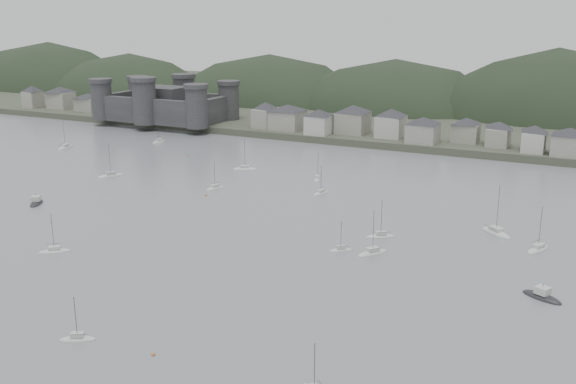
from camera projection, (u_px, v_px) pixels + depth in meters
The scene contains 10 objects.
ground at pixel (103, 322), 118.60m from camera, with size 900.00×900.00×0.00m, color slate.
far_shore_land at pixel (461, 108), 372.74m from camera, with size 900.00×250.00×3.00m, color #383D2D.
forested_ridge at pixel (458, 139), 351.95m from camera, with size 851.55×103.94×102.57m.
castle at pixel (165, 103), 322.58m from camera, with size 66.00×43.00×20.00m.
waterfront_town at pixel (531, 135), 252.70m from camera, with size 451.48×28.46×12.92m.
sailboat_lead at pixel (373, 253), 152.03m from camera, with size 6.82×8.33×11.30m.
moored_fleet at pixel (177, 202), 192.57m from camera, with size 209.85×170.68×13.59m.
motor_launch_near at pixel (542, 297), 128.37m from camera, with size 8.88×6.39×4.00m.
motor_launch_far at pixel (36, 203), 191.81m from camera, with size 6.90×8.71×3.99m.
mooring_buoys at pixel (209, 226), 171.72m from camera, with size 177.82×130.94×0.70m.
Camera 1 is at (78.34, -81.80, 53.97)m, focal length 40.92 mm.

